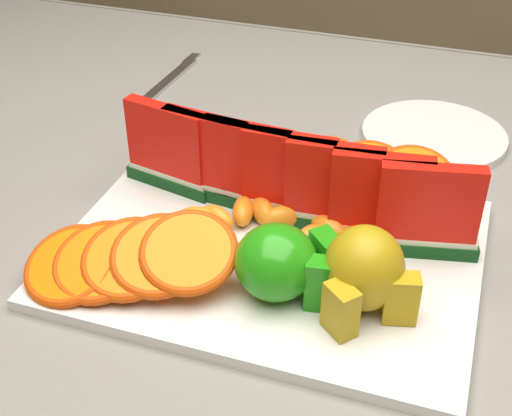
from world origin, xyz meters
name	(u,v)px	position (x,y,z in m)	size (l,w,h in m)	color
table	(295,286)	(0.00, 0.00, 0.65)	(1.40, 0.90, 0.75)	#4F311A
tablecloth	(296,244)	(0.00, 0.00, 0.72)	(1.53, 1.03, 0.20)	gray
platter	(271,251)	(0.00, -0.08, 0.76)	(0.40, 0.30, 0.01)	silver
apple_cluster	(284,264)	(0.03, -0.14, 0.80)	(0.11, 0.09, 0.07)	#3A821D
pear_cluster	(365,272)	(0.10, -0.13, 0.81)	(0.10, 0.10, 0.08)	olive
side_plate	(434,135)	(0.12, 0.21, 0.76)	(0.18, 0.18, 0.01)	silver
fork	(169,80)	(-0.27, 0.26, 0.76)	(0.02, 0.20, 0.00)	silver
watermelon_row	(289,179)	(0.00, -0.03, 0.82)	(0.39, 0.07, 0.10)	#0B3C0A
orange_fan_front	(129,258)	(-0.11, -0.17, 0.80)	(0.21, 0.14, 0.06)	red
orange_fan_back	(306,162)	(-0.01, 0.05, 0.79)	(0.34, 0.11, 0.05)	red
tangerine_segments	(284,226)	(0.00, -0.06, 0.78)	(0.22, 0.08, 0.03)	orange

